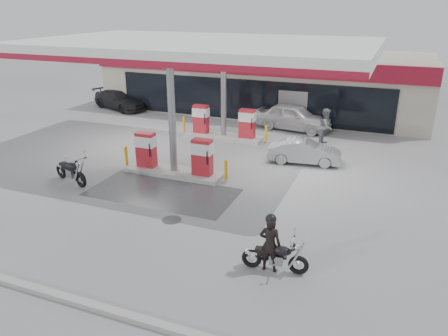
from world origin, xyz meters
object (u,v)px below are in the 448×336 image
(biker_main, at_px, (270,244))
(parked_motorcycle, at_px, (71,172))
(parked_car_left, at_px, (120,100))
(attendant, at_px, (326,126))
(sedan_white, at_px, (293,117))
(pump_island_near, at_px, (174,159))
(pump_island_far, at_px, (224,126))
(main_motorcycle, at_px, (276,257))
(hatchback_silver, at_px, (305,152))

(biker_main, bearing_deg, parked_motorcycle, -23.27)
(parked_car_left, bearing_deg, attendant, -80.48)
(biker_main, relative_size, parked_car_left, 0.36)
(biker_main, bearing_deg, sedan_white, -84.41)
(parked_motorcycle, distance_m, parked_car_left, 13.93)
(parked_motorcycle, xyz_separation_m, sedan_white, (6.83, 11.73, 0.27))
(pump_island_near, bearing_deg, parked_motorcycle, -144.74)
(pump_island_near, bearing_deg, pump_island_far, 90.00)
(parked_motorcycle, bearing_deg, parked_car_left, 135.53)
(parked_car_left, bearing_deg, pump_island_far, -91.80)
(pump_island_near, xyz_separation_m, main_motorcycle, (6.27, -5.66, -0.27))
(hatchback_silver, bearing_deg, pump_island_near, 117.26)
(pump_island_near, xyz_separation_m, attendant, (5.54, 7.00, 0.27))
(parked_motorcycle, relative_size, hatchback_silver, 0.63)
(attendant, height_order, hatchback_silver, attendant)
(attendant, bearing_deg, hatchback_silver, 179.59)
(pump_island_near, xyz_separation_m, pump_island_far, (0.00, 6.00, 0.00))
(biker_main, height_order, parked_car_left, biker_main)
(pump_island_near, distance_m, pump_island_far, 6.00)
(pump_island_far, relative_size, parked_motorcycle, 2.37)
(sedan_white, height_order, parked_car_left, sedan_white)
(sedan_white, bearing_deg, pump_island_far, 143.12)
(pump_island_near, bearing_deg, hatchback_silver, 35.06)
(pump_island_near, relative_size, main_motorcycle, 2.64)
(attendant, bearing_deg, biker_main, -171.14)
(parked_motorcycle, bearing_deg, sedan_white, 79.43)
(attendant, bearing_deg, pump_island_near, 148.07)
(biker_main, relative_size, parked_motorcycle, 0.78)
(attendant, distance_m, hatchback_silver, 3.45)
(parked_motorcycle, height_order, hatchback_silver, parked_motorcycle)
(pump_island_far, bearing_deg, pump_island_near, -90.00)
(pump_island_near, relative_size, biker_main, 3.05)
(attendant, xyz_separation_m, hatchback_silver, (-0.41, -3.40, -0.41))
(pump_island_near, distance_m, hatchback_silver, 6.27)
(pump_island_near, distance_m, parked_car_left, 13.91)
(sedan_white, xyz_separation_m, parked_car_left, (-12.91, 0.80, -0.11))
(pump_island_near, height_order, pump_island_far, same)
(pump_island_near, xyz_separation_m, parked_motorcycle, (-3.58, -2.53, -0.20))
(sedan_white, bearing_deg, hatchback_silver, -152.88)
(hatchback_silver, bearing_deg, main_motorcycle, 179.22)
(biker_main, distance_m, parked_car_left, 22.23)
(biker_main, bearing_deg, main_motorcycle, -177.28)
(sedan_white, distance_m, hatchback_silver, 5.91)
(main_motorcycle, relative_size, attendant, 0.99)
(biker_main, bearing_deg, hatchback_silver, -89.32)
(parked_motorcycle, relative_size, parked_car_left, 0.47)
(pump_island_far, height_order, parked_car_left, pump_island_far)
(parked_car_left, bearing_deg, main_motorcycle, -113.83)
(main_motorcycle, bearing_deg, parked_motorcycle, 155.58)
(biker_main, relative_size, hatchback_silver, 0.49)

